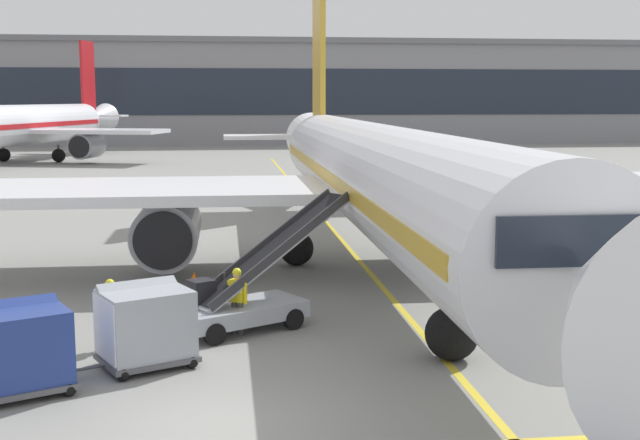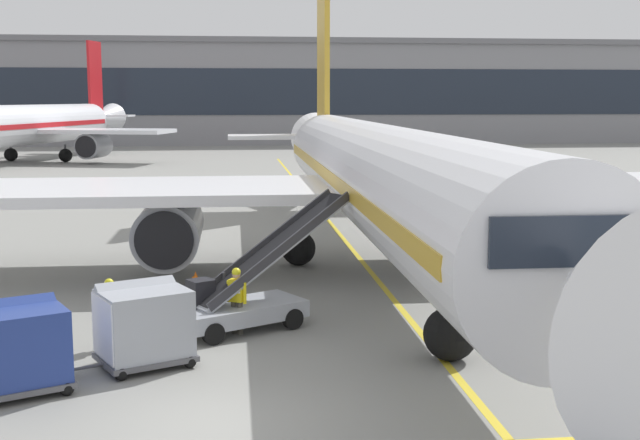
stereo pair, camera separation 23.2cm
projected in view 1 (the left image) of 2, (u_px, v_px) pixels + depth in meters
The scene contains 12 objects.
ground_plane at pixel (220, 424), 15.47m from camera, with size 600.00×600.00×0.00m, color gray.
parked_airplane at pixel (373, 175), 29.14m from camera, with size 32.35×41.72×13.89m.
belt_loader at pixel (247, 294), 21.72m from camera, with size 5.02×3.59×3.51m.
baggage_cart_lead at pixel (145, 323), 18.68m from camera, with size 2.80×2.30×1.91m.
baggage_cart_second at pixel (18, 347), 16.93m from camera, with size 2.80×2.30×1.91m.
ground_crew_by_loader at pixel (111, 309), 19.95m from camera, with size 0.26×0.57×1.74m.
ground_crew_by_carts at pixel (237, 296), 21.24m from camera, with size 0.51×0.40×1.74m.
safety_cone_engine_keepout at pixel (195, 282), 25.95m from camera, with size 0.58×0.58×0.66m.
safety_cone_wingtip at pixel (192, 288), 24.95m from camera, with size 0.64×0.64×0.73m.
apron_guidance_line_lead_in at pixel (370, 273), 28.82m from camera, with size 0.20×110.00×0.01m.
terminal_building at pixel (231, 92), 111.43m from camera, with size 131.34×14.47×13.74m.
distant_airplane at pixel (26, 126), 77.62m from camera, with size 27.04×35.74×12.24m.
Camera 1 is at (0.09, -14.86, 6.07)m, focal length 46.25 mm.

